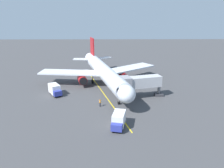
% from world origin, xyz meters
% --- Properties ---
extents(ground_plane, '(220.00, 220.00, 0.00)m').
position_xyz_m(ground_plane, '(0.00, 0.00, 0.00)').
color(ground_plane, '#424244').
extents(apron_lead_in_line, '(10.81, 38.64, 0.01)m').
position_xyz_m(apron_lead_in_line, '(1.26, 7.90, 0.01)').
color(apron_lead_in_line, yellow).
rests_on(apron_lead_in_line, ground).
extents(airplane, '(33.57, 39.70, 11.50)m').
position_xyz_m(airplane, '(1.34, 1.63, 4.00)').
color(airplane, silver).
rests_on(airplane, ground).
extents(jet_bridge, '(11.45, 5.55, 5.40)m').
position_xyz_m(jet_bridge, '(-6.82, 11.09, 3.76)').
color(jet_bridge, '#B7B7BC').
rests_on(jet_bridge, ground).
extents(ground_crew_marshaller, '(0.41, 0.47, 1.71)m').
position_xyz_m(ground_crew_marshaller, '(1.82, 16.02, 0.89)').
color(ground_crew_marshaller, '#23232D').
rests_on(ground_crew_marshaller, ground).
extents(box_truck_near_nose, '(2.86, 4.90, 2.62)m').
position_xyz_m(box_truck_near_nose, '(-1.77, 25.25, 1.39)').
color(box_truck_near_nose, '#2D3899').
rests_on(box_truck_near_nose, ground).
extents(box_truck_portside, '(4.08, 4.94, 2.62)m').
position_xyz_m(box_truck_portside, '(13.07, 8.93, 1.39)').
color(box_truck_portside, '#2D3899').
rests_on(box_truck_portside, ground).
extents(baggage_cart_starboard_side, '(1.97, 2.82, 1.27)m').
position_xyz_m(baggage_cart_starboard_side, '(7.30, -10.16, 0.66)').
color(baggage_cart_starboard_side, black).
rests_on(baggage_cart_starboard_side, ground).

